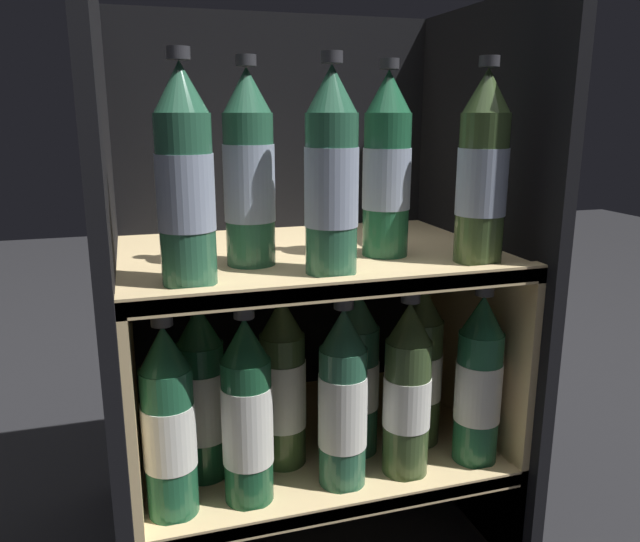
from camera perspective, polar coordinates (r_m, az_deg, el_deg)
fridge_back_wall at (r=1.15m, az=-3.90°, el=1.34°), size 0.59×0.02×0.84m
fridge_side_left at (r=0.92m, az=-18.46°, el=-2.67°), size 0.02×0.44×0.84m
fridge_side_right at (r=1.06m, az=13.93°, el=-0.10°), size 0.02×0.44×0.84m
shelf_lower at (r=1.06m, az=-0.80°, el=-16.43°), size 0.55×0.40×0.17m
shelf_upper at (r=0.97m, az=-0.91°, el=-5.61°), size 0.55×0.40×0.48m
bottle_upper_front_0 at (r=0.75m, az=-12.23°, el=8.03°), size 0.07×0.07×0.27m
bottle_upper_front_1 at (r=0.79m, az=1.05°, el=8.58°), size 0.07×0.07×0.27m
bottle_upper_front_2 at (r=0.88m, az=14.63°, el=8.74°), size 0.07×0.07×0.27m
bottle_upper_back_0 at (r=0.84m, az=-6.51°, el=8.84°), size 0.07×0.07×0.27m
bottle_upper_back_1 at (r=0.89m, az=6.13°, el=9.23°), size 0.07×0.07×0.27m
bottle_lower_front_0 at (r=0.84m, az=-13.67°, el=-13.57°), size 0.07×0.07×0.27m
bottle_lower_front_1 at (r=0.85m, az=-6.68°, el=-12.97°), size 0.07×0.07×0.27m
bottle_lower_front_2 at (r=0.88m, az=2.09°, el=-11.88°), size 0.07×0.07×0.27m
bottle_lower_front_3 at (r=0.91m, az=7.97°, el=-10.93°), size 0.07×0.07×0.27m
bottle_lower_front_4 at (r=0.96m, az=14.29°, el=-9.88°), size 0.07×0.07×0.27m
bottle_lower_back_0 at (r=0.91m, az=-10.75°, el=-11.14°), size 0.07×0.07×0.27m
bottle_lower_back_1 at (r=0.93m, az=-3.43°, el=-10.40°), size 0.07×0.07×0.27m
bottle_lower_back_2 at (r=0.96m, az=3.37°, el=-9.50°), size 0.07×0.07×0.27m
bottle_lower_back_3 at (r=1.00m, az=9.16°, el=-8.69°), size 0.07×0.07×0.27m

